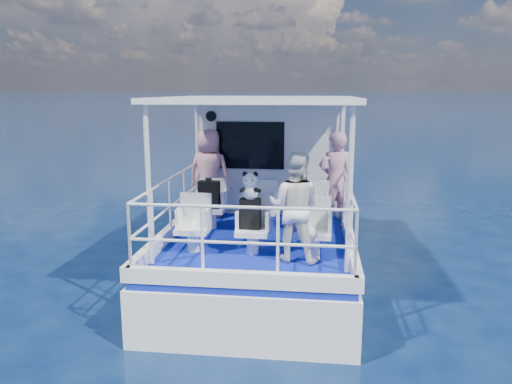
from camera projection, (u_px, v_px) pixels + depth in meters
ground at (261, 283)px, 8.67m from camera, size 2000.00×2000.00×0.00m
hull at (267, 263)px, 9.64m from camera, size 3.00×7.00×1.60m
deck at (267, 221)px, 9.47m from camera, size 2.90×6.90×0.10m
cabin at (273, 152)px, 10.50m from camera, size 2.85×2.00×2.20m
canopy at (260, 99)px, 7.84m from camera, size 3.00×3.20×0.08m
canopy_posts at (259, 171)px, 8.02m from camera, size 2.77×2.97×2.20m
railings at (257, 212)px, 7.83m from camera, size 2.84×3.59×1.00m
seat_port_fwd at (211, 218)px, 8.75m from camera, size 0.48×0.46×0.38m
seat_center_fwd at (262, 219)px, 8.64m from camera, size 0.48×0.46×0.38m
seat_stbd_fwd at (314, 221)px, 8.54m from camera, size 0.48×0.46×0.38m
seat_port_aft at (193, 239)px, 7.48m from camera, size 0.48×0.46×0.38m
seat_center_aft at (253, 241)px, 7.38m from camera, size 0.48×0.46×0.38m
seat_stbd_aft at (314, 243)px, 7.27m from camera, size 0.48×0.46×0.38m
passenger_port_fwd at (209, 173)px, 9.46m from camera, size 0.68×0.53×1.68m
passenger_stbd_fwd at (335, 180)px, 8.71m from camera, size 0.70×0.55×1.69m
passenger_stbd_aft at (295, 207)px, 6.98m from camera, size 0.86×0.73×1.56m
backpack_port at (209, 195)px, 8.60m from camera, size 0.36×0.20×0.47m
backpack_center at (250, 214)px, 7.31m from camera, size 0.30×0.17×0.45m
compact_camera at (209, 180)px, 8.54m from camera, size 0.10×0.06×0.06m
panda at (250, 186)px, 7.20m from camera, size 0.26×0.22×0.40m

